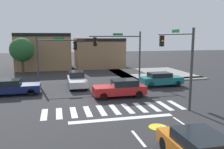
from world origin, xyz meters
TOP-DOWN VIEW (x-y plane):
  - ground_plane at (0.00, 0.00)m, footprint 120.00×120.00m
  - crosswalk_near at (-0.00, -4.50)m, footprint 10.16×2.44m
  - bike_detector_marking at (1.63, -8.32)m, footprint 1.10×1.10m
  - curb_corner_northeast at (8.49, 9.42)m, footprint 10.00×10.60m
  - storefront_row at (-1.70, 19.32)m, footprint 17.03×6.94m
  - traffic_signal_northeast at (3.06, 5.05)m, footprint 5.86×0.32m
  - traffic_signal_southeast at (5.09, -3.82)m, footprint 0.32×5.55m
  - traffic_signal_northwest at (-3.98, 5.84)m, footprint 5.17×0.32m
  - car_red at (1.33, -1.19)m, footprint 4.47×1.77m
  - car_teal at (6.66, 2.12)m, footprint 4.33×1.74m
  - car_navy at (-7.88, 1.72)m, footprint 4.57×1.85m
  - car_silver at (-1.96, 3.94)m, footprint 1.73×4.76m
  - car_orange at (1.54, -12.52)m, footprint 1.90×4.27m
  - roadside_tree at (-8.50, 14.00)m, footprint 3.27×3.27m

SIDE VIEW (x-z plane):
  - ground_plane at x=0.00m, z-range 0.00..0.00m
  - bike_detector_marking at x=1.63m, z-range 0.00..0.01m
  - crosswalk_near at x=0.00m, z-range 0.00..0.01m
  - curb_corner_northeast at x=8.49m, z-range 0.00..0.15m
  - car_orange at x=1.54m, z-range 0.03..1.38m
  - car_navy at x=-7.88m, z-range 0.03..1.42m
  - car_silver at x=-1.96m, z-range 0.00..1.52m
  - car_teal at x=6.66m, z-range 0.03..1.49m
  - car_red at x=1.33m, z-range 0.01..1.52m
  - storefront_row at x=-1.70m, z-range -0.17..5.53m
  - roadside_tree at x=-8.50m, z-range 0.86..5.90m
  - traffic_signal_northwest at x=-3.98m, z-range 1.01..6.22m
  - traffic_signal_northeast at x=3.06m, z-range 1.08..6.82m
  - traffic_signal_southeast at x=5.09m, z-range 1.15..6.91m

